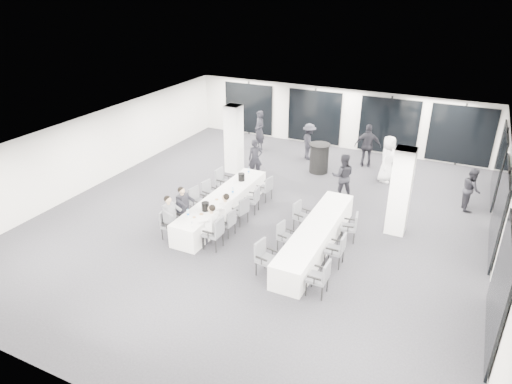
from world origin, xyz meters
The scene contains 42 objects.
room centered at (0.89, 1.11, 1.39)m, with size 14.04×16.04×2.84m.
column_left centered at (-2.80, 3.20, 1.40)m, with size 0.60×0.60×2.80m, color white.
column_right centered at (4.20, 1.00, 1.40)m, with size 0.60×0.60×2.80m, color white.
banquet_table_main centered at (-1.29, -0.46, 0.38)m, with size 0.90×5.00×0.75m, color silver.
banquet_table_side centered at (2.23, -1.07, 0.38)m, with size 0.90×5.00×0.75m, color silver.
cocktail_table centered at (0.40, 4.64, 0.62)m, with size 0.88×0.88×1.22m.
chair_main_left_near centered at (-2.11, -2.46, 0.52)m, with size 0.54×0.57×0.91m.
chair_main_left_second centered at (-2.11, -1.73, 0.52)m, with size 0.53×0.56×0.91m.
chair_main_left_mid centered at (-2.12, -0.74, 0.55)m, with size 0.57×0.60×0.96m.
chair_main_left_fourth centered at (-2.11, 0.03, 0.52)m, with size 0.54×0.57×0.91m.
chair_main_left_far centered at (-2.12, 1.02, 0.57)m, with size 0.55×0.60×1.00m.
chair_main_right_near centered at (-0.45, -2.37, 0.59)m, with size 0.52×0.59×1.03m.
chair_main_right_second centered at (-0.46, -1.55, 0.51)m, with size 0.49×0.53×0.89m.
chair_main_right_mid centered at (-0.45, -0.71, 0.54)m, with size 0.58×0.61×0.95m.
chair_main_right_fourth centered at (-0.45, 0.21, 0.54)m, with size 0.53×0.57×0.94m.
chair_main_right_far centered at (-0.46, 1.25, 0.53)m, with size 0.54×0.58×0.92m.
chair_side_left_near centered at (1.39, -2.91, 0.57)m, with size 0.58×0.62×0.99m.
chair_side_left_mid centered at (1.40, -1.53, 0.50)m, with size 0.51×0.54×0.87m.
chair_side_left_far centered at (1.40, -0.17, 0.53)m, with size 0.55×0.58×0.93m.
chair_side_right_near centered at (3.07, -3.14, 0.57)m, with size 0.52×0.58×1.00m.
chair_side_right_mid centered at (3.06, -1.66, 0.56)m, with size 0.50×0.56×0.98m.
chair_side_right_far centered at (3.06, -0.18, 0.53)m, with size 0.54×0.57×0.93m.
seated_guest_a centered at (-1.95, -2.44, 0.81)m, with size 0.50×0.38×1.44m.
seated_guest_b centered at (-1.95, -1.71, 0.81)m, with size 0.50×0.38×1.44m.
seated_guest_c centered at (-0.62, -2.37, 0.81)m, with size 0.50×0.38×1.44m.
seated_guest_d centered at (-0.62, -1.54, 0.81)m, with size 0.50×0.38×1.44m.
standing_guest_a centered at (-1.75, 3.04, 0.88)m, with size 0.64×0.52×1.77m, color black.
standing_guest_b centered at (1.94, 2.68, 0.96)m, with size 0.93×0.56×1.92m, color black.
standing_guest_c centered at (-0.49, 5.87, 0.92)m, with size 1.19×0.61×1.84m, color black.
standing_guest_d centered at (2.04, 6.11, 1.06)m, with size 1.24×0.70×2.11m, color black.
standing_guest_e centered at (3.10, 4.91, 1.06)m, with size 1.02×0.62×2.11m, color silver.
standing_guest_g centered at (-3.01, 6.09, 1.04)m, with size 0.76×0.61×2.09m, color black.
standing_guest_h centered at (6.20, 3.69, 0.86)m, with size 0.83×0.51×1.72m, color black.
ice_bucket_near centered at (-1.23, -1.62, 0.89)m, with size 0.24×0.24×0.27m, color black.
ice_bucket_far centered at (-1.28, 0.93, 0.89)m, with size 0.24×0.24×0.27m, color black.
water_bottle_a centered at (-1.49, -2.21, 0.87)m, with size 0.08×0.08×0.24m, color silver.
water_bottle_b centered at (-1.04, -0.19, 0.86)m, with size 0.07×0.07×0.22m, color silver.
water_bottle_c centered at (-1.34, 1.63, 0.85)m, with size 0.07×0.07×0.21m, color silver.
plate_a centered at (-1.29, -2.18, 0.76)m, with size 0.18×0.18×0.03m.
plate_b centered at (-1.20, -1.92, 0.76)m, with size 0.22×0.22×0.03m.
plate_c centered at (-1.29, -0.82, 0.76)m, with size 0.20×0.20×0.03m.
wine_glass centered at (-1.03, -2.69, 0.89)m, with size 0.07×0.07×0.19m.
Camera 1 is at (5.70, -12.36, 7.36)m, focal length 32.00 mm.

